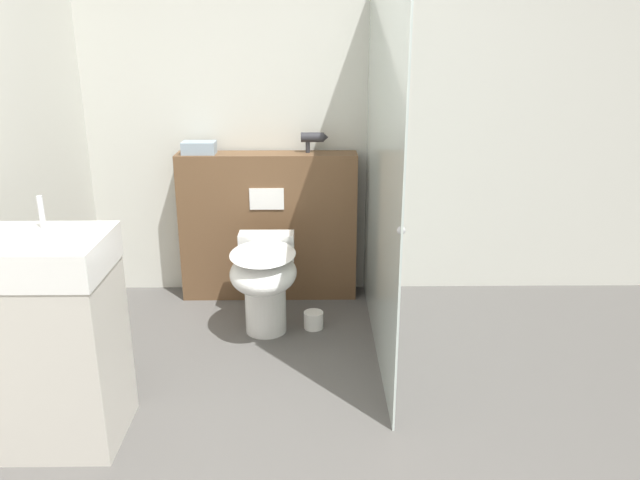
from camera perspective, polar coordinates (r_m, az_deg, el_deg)
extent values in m
cube|color=silver|center=(4.16, -3.01, 11.92)|extent=(8.00, 0.06, 2.50)
cube|color=brown|center=(4.17, -4.72, 1.26)|extent=(1.17, 0.20, 0.98)
cube|color=white|center=(4.01, -4.90, 3.76)|extent=(0.22, 0.01, 0.14)
cube|color=silver|center=(3.36, 5.58, 5.77)|extent=(0.01, 1.69, 1.98)
sphere|color=#B2B2B7|center=(2.59, 7.43, 0.88)|extent=(0.04, 0.04, 0.04)
cylinder|color=white|center=(3.76, -5.01, -5.58)|extent=(0.25, 0.25, 0.39)
ellipsoid|color=white|center=(3.60, -5.20, -3.01)|extent=(0.39, 0.50, 0.21)
ellipsoid|color=white|center=(3.56, -5.26, -1.26)|extent=(0.38, 0.49, 0.02)
cube|color=white|center=(3.85, -4.91, -0.54)|extent=(0.34, 0.13, 0.17)
cube|color=beige|center=(2.98, -23.43, -9.84)|extent=(0.57, 0.44, 0.79)
cube|color=white|center=(2.80, -24.66, -1.28)|extent=(0.58, 0.45, 0.16)
cylinder|color=silver|center=(2.86, -24.12, 2.34)|extent=(0.02, 0.02, 0.14)
cylinder|color=#2D2D33|center=(4.05, -0.71, 9.38)|extent=(0.15, 0.06, 0.06)
cone|color=#2D2D33|center=(4.05, 0.55, 9.38)|extent=(0.03, 0.05, 0.05)
cylinder|color=#2D2D33|center=(4.06, -1.13, 8.64)|extent=(0.03, 0.03, 0.09)
cube|color=#8C9EAD|center=(4.09, -11.00, 8.29)|extent=(0.21, 0.13, 0.08)
cylinder|color=white|center=(3.84, -0.59, -7.32)|extent=(0.12, 0.12, 0.10)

